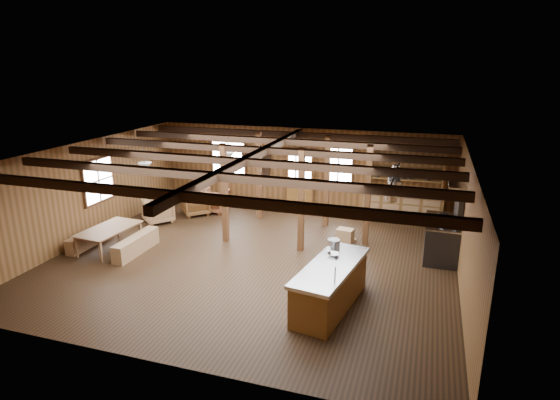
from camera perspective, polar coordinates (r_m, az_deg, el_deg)
name	(u,v)px	position (r m, az deg, el deg)	size (l,w,h in m)	color
room	(252,208)	(11.68, -3.44, -0.99)	(10.04, 9.04, 2.84)	black
ceiling_joists	(254,156)	(11.52, -3.23, 5.34)	(9.80, 8.82, 0.18)	black
timber_posts	(295,189)	(13.41, 1.85, 1.37)	(3.95, 2.35, 2.80)	#412812
back_door	(300,185)	(15.88, 2.41, 1.86)	(1.02, 0.08, 2.15)	brown
window_back_left	(229,159)	(16.59, -6.27, 4.97)	(1.32, 0.06, 1.32)	white
window_back_right	(338,167)	(15.44, 7.12, 4.06)	(1.02, 0.06, 1.32)	white
window_left	(98,181)	(14.52, -21.29, 2.23)	(0.14, 1.24, 1.32)	white
notice_boards	(258,160)	(16.17, -2.69, 4.88)	(1.08, 0.03, 0.90)	white
back_counter	(401,204)	(15.20, 14.58, -0.45)	(2.55, 0.60, 2.45)	brown
pendant_lamps	(189,161)	(13.27, -11.04, 4.69)	(1.86, 2.36, 0.66)	#303032
pot_rack	(395,182)	(10.81, 13.84, 2.13)	(0.38, 3.00, 0.43)	#303032
kitchen_island	(330,286)	(9.85, 6.14, -10.35)	(1.26, 2.61, 1.20)	brown
step_stool	(345,237)	(13.19, 7.93, -4.43)	(0.50, 0.36, 0.45)	olive
commercial_range	(444,233)	(12.78, 19.40, -3.84)	(0.87, 1.70, 2.10)	#303032
dining_table	(111,239)	(13.47, -19.93, -4.48)	(1.74, 0.97, 0.61)	brown
bench_wall	(88,239)	(13.96, -22.34, -4.45)	(0.28, 1.50, 0.41)	olive
bench_aisle	(136,245)	(13.05, -17.13, -5.23)	(0.32, 1.71, 0.47)	olive
armchair_a	(195,203)	(15.77, -10.27, -0.42)	(0.80, 0.82, 0.75)	brown
armchair_b	(215,201)	(15.95, -7.94, -0.09)	(0.82, 0.84, 0.76)	brown
armchair_c	(158,210)	(15.26, -14.60, -1.25)	(0.82, 0.84, 0.76)	#936A43
counter_pot	(334,243)	(10.55, 6.58, -5.22)	(0.28, 0.28, 0.17)	silver
bowl	(333,254)	(10.08, 6.49, -6.62)	(0.26, 0.26, 0.06)	silver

